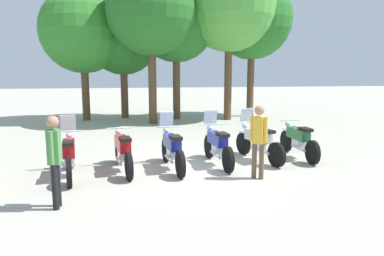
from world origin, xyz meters
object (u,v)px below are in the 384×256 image
motorcycle_5 (298,140)px  tree_2 (151,10)px  person_0 (54,155)px  person_1 (259,136)px  motorcycle_3 (217,145)px  tree_4 (229,5)px  motorcycle_2 (172,148)px  motorcycle_0 (69,155)px  tree_0 (83,31)px  tree_5 (252,20)px  tree_3 (176,23)px  motorcycle_4 (258,141)px  motorcycle_1 (123,151)px  tree_1 (123,39)px

motorcycle_5 → tree_2: size_ratio=0.31×
person_0 → person_1: person_1 is taller
motorcycle_3 → tree_4: 9.84m
tree_2 → motorcycle_3: bearing=-79.9°
motorcycle_5 → tree_4: tree_4 is taller
person_0 → tree_4: size_ratio=0.22×
motorcycle_2 → motorcycle_3: size_ratio=1.00×
motorcycle_0 → person_0: 2.02m
motorcycle_2 → tree_0: bearing=11.7°
person_0 → tree_5: (7.36, 11.89, 3.98)m
motorcycle_5 → tree_3: (-2.49, 8.45, 4.16)m
motorcycle_0 → motorcycle_5: bearing=-90.2°
motorcycle_4 → motorcycle_5: bearing=-100.2°
tree_5 → motorcycle_1: bearing=-123.1°
tree_0 → motorcycle_4: bearing=-57.2°
motorcycle_0 → tree_1: (0.96, 10.21, 3.43)m
motorcycle_1 → tree_1: size_ratio=0.38×
motorcycle_5 → tree_2: 9.15m
tree_0 → tree_4: (6.83, -0.88, 1.18)m
motorcycle_2 → tree_1: bearing=0.7°
motorcycle_5 → tree_1: (-5.05, 9.28, 3.44)m
motorcycle_0 → tree_1: size_ratio=0.38×
motorcycle_3 → tree_3: bearing=-5.3°
tree_2 → tree_1: bearing=120.7°
tree_0 → motorcycle_5: bearing=-51.6°
motorcycle_3 → motorcycle_0: bearing=92.7°
tree_1 → tree_2: tree_2 is taller
motorcycle_0 → motorcycle_2: same height
motorcycle_5 → person_1: bearing=132.5°
tree_3 → motorcycle_0: bearing=-110.6°
motorcycle_2 → tree_2: bearing=-6.7°
person_0 → motorcycle_0: bearing=-83.3°
person_1 → motorcycle_4: bearing=-163.3°
person_0 → motorcycle_2: bearing=-131.9°
tree_0 → tree_5: 8.38m
motorcycle_2 → person_0: person_0 is taller
motorcycle_4 → tree_2: (-2.52, 7.17, 4.47)m
motorcycle_3 → tree_4: bearing=-21.9°
tree_2 → tree_5: (5.20, 1.94, -0.03)m
tree_4 → motorcycle_1: bearing=-119.4°
person_1 → tree_4: 10.69m
motorcycle_2 → tree_3: bearing=-14.7°
motorcycle_3 → tree_1: size_ratio=0.38×
motorcycle_4 → tree_3: size_ratio=0.32×
motorcycle_5 → tree_3: tree_3 is taller
tree_5 → motorcycle_5: bearing=-99.3°
motorcycle_4 → motorcycle_0: bearing=84.0°
tree_2 → tree_4: bearing=11.6°
motorcycle_0 → person_1: person_1 is taller
person_0 → tree_4: tree_4 is taller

